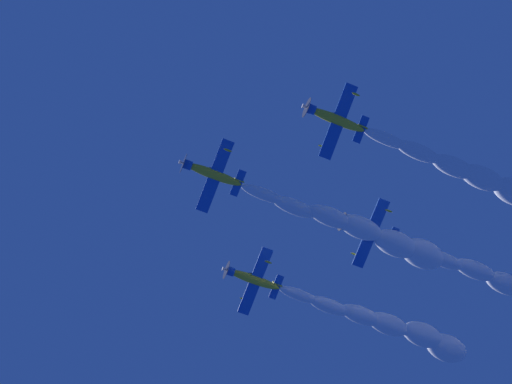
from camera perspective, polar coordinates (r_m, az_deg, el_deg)
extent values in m
ellipsoid|color=gold|center=(78.44, -3.77, 1.57)|extent=(4.64, 7.16, 1.55)
cylinder|color=#194CB2|center=(78.13, -6.06, 2.40)|extent=(1.74, 1.56, 1.48)
cone|color=white|center=(78.09, -6.55, 2.58)|extent=(0.96, 1.01, 0.70)
cylinder|color=#3F3F47|center=(78.10, -6.44, 2.54)|extent=(2.86, 1.52, 3.21)
cube|color=#194CB2|center=(78.33, -3.64, 1.42)|extent=(8.56, 5.35, 3.14)
ellipsoid|color=gold|center=(75.36, -2.51, 3.71)|extent=(0.75, 1.04, 0.35)
ellipsoid|color=gold|center=(81.45, -4.69, -0.69)|extent=(0.75, 1.04, 0.35)
cube|color=#194CB2|center=(78.91, -1.60, 0.80)|extent=(3.28, 2.31, 1.18)
cube|color=gold|center=(79.32, -1.50, 1.05)|extent=(1.00, 1.33, 1.21)
ellipsoid|color=#1E232D|center=(78.74, -3.95, 1.87)|extent=(1.60, 1.91, 0.94)
ellipsoid|color=gold|center=(77.18, 7.13, 6.35)|extent=(4.62, 7.18, 1.57)
cylinder|color=#194CB2|center=(76.50, 4.87, 7.30)|extent=(1.80, 1.55, 1.52)
cone|color=white|center=(76.37, 4.38, 7.50)|extent=(0.99, 1.01, 0.73)
cylinder|color=#3F3F47|center=(76.40, 4.49, 7.46)|extent=(3.00, 1.50, 3.32)
cube|color=#194CB2|center=(77.10, 7.27, 6.20)|extent=(8.34, 5.25, 3.78)
ellipsoid|color=gold|center=(74.45, 8.81, 8.53)|extent=(0.75, 1.04, 0.36)
ellipsoid|color=gold|center=(79.91, 5.84, 4.03)|extent=(0.75, 1.04, 0.36)
cube|color=#194CB2|center=(78.01, 9.25, 5.48)|extent=(3.19, 2.28, 1.41)
cube|color=gold|center=(78.45, 9.32, 5.72)|extent=(1.08, 1.34, 1.18)
ellipsoid|color=#1E232D|center=(77.46, 6.94, 6.66)|extent=(1.62, 1.91, 0.97)
ellipsoid|color=gold|center=(85.43, -0.18, -7.74)|extent=(4.64, 7.17, 1.47)
cylinder|color=#194CB2|center=(84.79, -2.29, -7.01)|extent=(1.77, 1.55, 1.48)
cone|color=white|center=(84.66, -2.74, -6.85)|extent=(0.97, 1.01, 0.70)
cylinder|color=#3F3F47|center=(84.69, -2.64, -6.89)|extent=(2.92, 1.51, 3.26)
cube|color=#194CB2|center=(85.37, -0.06, -7.88)|extent=(8.48, 5.31, 3.37)
ellipsoid|color=gold|center=(81.94, 1.09, -6.21)|extent=(0.75, 1.04, 0.34)
ellipsoid|color=gold|center=(88.90, -1.13, -9.42)|extent=(0.75, 1.04, 0.34)
cube|color=#194CB2|center=(86.20, 1.81, -8.39)|extent=(3.25, 2.30, 1.26)
cube|color=gold|center=(86.55, 1.89, -8.11)|extent=(1.03, 1.33, 1.19)
ellipsoid|color=#1E232D|center=(85.64, -0.35, -7.43)|extent=(1.61, 1.91, 0.93)
ellipsoid|color=gold|center=(84.04, 9.97, -3.47)|extent=(4.63, 7.16, 1.49)
cylinder|color=#194CB2|center=(82.92, 7.94, -2.72)|extent=(1.74, 1.55, 1.46)
cone|color=white|center=(82.69, 7.50, -2.56)|extent=(0.96, 1.00, 0.70)
cylinder|color=#3F3F47|center=(82.74, 7.60, -2.60)|extent=(2.86, 1.50, 3.20)
cube|color=#194CB2|center=(83.99, 10.11, -3.61)|extent=(8.58, 5.36, 3.06)
ellipsoid|color=gold|center=(81.23, 11.64, -1.64)|extent=(0.75, 1.04, 0.34)
ellipsoid|color=gold|center=(86.90, 8.67, -5.44)|extent=(0.75, 1.04, 0.34)
cube|color=#194CB2|center=(85.26, 11.86, -4.13)|extent=(3.28, 2.32, 1.15)
cube|color=gold|center=(85.67, 11.89, -3.88)|extent=(0.99, 1.32, 1.20)
ellipsoid|color=#1E232D|center=(84.24, 9.77, -3.17)|extent=(1.60, 1.91, 0.93)
ellipsoid|color=white|center=(79.47, 0.66, -0.18)|extent=(4.02, 6.02, 1.55)
ellipsoid|color=white|center=(80.53, 3.41, -1.33)|extent=(4.43, 6.23, 2.00)
ellipsoid|color=white|center=(81.53, 6.55, -2.18)|extent=(4.84, 6.44, 2.46)
ellipsoid|color=white|center=(82.99, 9.17, -3.12)|extent=(5.24, 6.65, 2.91)
ellipsoid|color=white|center=(84.96, 12.22, -4.50)|extent=(5.65, 6.86, 3.36)
ellipsoid|color=white|center=(86.93, 14.47, -5.32)|extent=(6.06, 7.07, 3.82)
ellipsoid|color=white|center=(79.18, 11.37, 4.64)|extent=(4.02, 6.02, 1.55)
ellipsoid|color=white|center=(80.53, 14.12, 3.47)|extent=(4.43, 6.23, 2.00)
ellipsoid|color=white|center=(82.72, 17.03, 2.16)|extent=(4.84, 6.44, 2.46)
ellipsoid|color=white|center=(84.41, 19.31, 1.19)|extent=(5.24, 6.65, 2.91)
ellipsoid|color=white|center=(87.17, 3.84, -9.05)|extent=(4.02, 6.02, 1.55)
ellipsoid|color=white|center=(88.50, 6.46, -9.96)|extent=(4.43, 6.23, 2.00)
ellipsoid|color=white|center=(90.25, 9.25, -10.68)|extent=(4.84, 6.44, 2.46)
ellipsoid|color=white|center=(91.99, 11.58, -11.37)|extent=(5.24, 6.65, 2.91)
ellipsoid|color=white|center=(94.19, 14.48, -12.11)|extent=(5.65, 6.86, 3.36)
ellipsoid|color=white|center=(96.40, 16.45, -13.07)|extent=(6.06, 7.07, 3.82)
ellipsoid|color=white|center=(86.54, 13.89, -4.75)|extent=(4.02, 6.02, 1.55)
ellipsoid|color=white|center=(88.36, 16.20, -5.76)|extent=(4.43, 6.23, 2.00)
ellipsoid|color=white|center=(90.89, 18.76, -6.53)|extent=(4.84, 6.44, 2.46)
ellipsoid|color=white|center=(93.39, 21.18, -7.57)|extent=(5.24, 6.65, 2.91)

